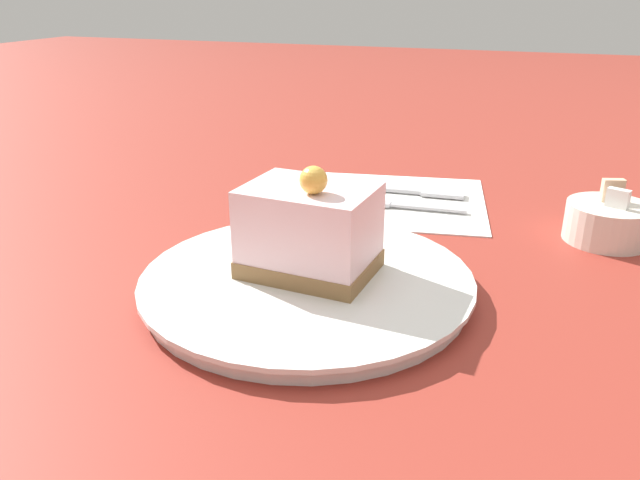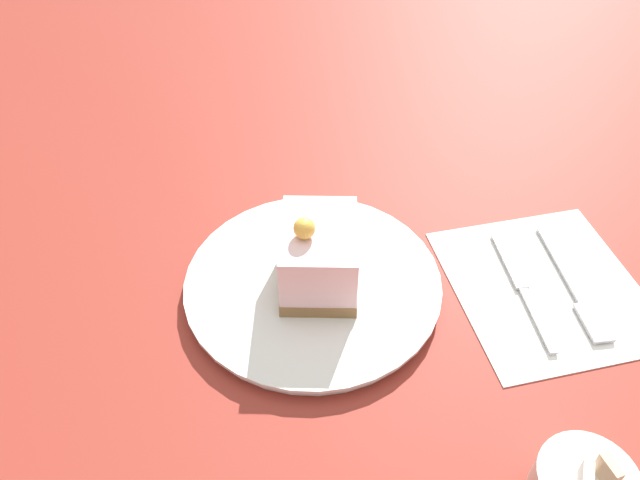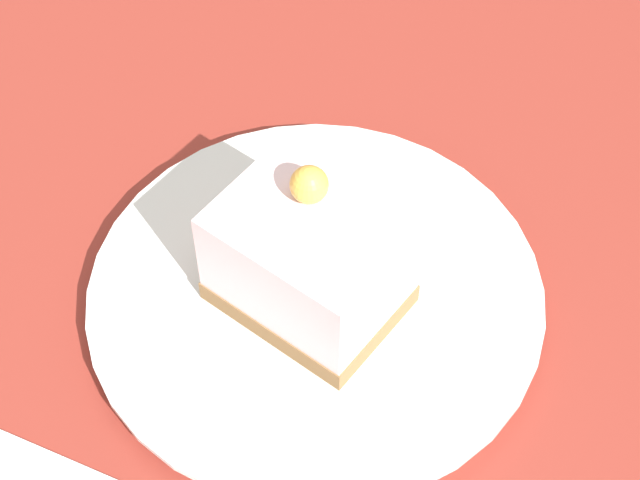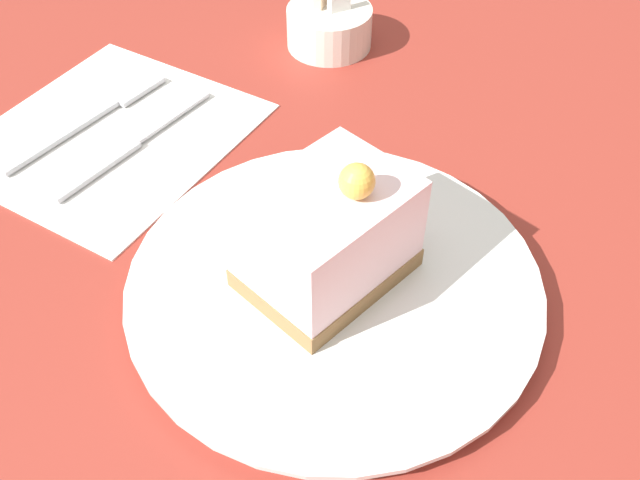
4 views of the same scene
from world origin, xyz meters
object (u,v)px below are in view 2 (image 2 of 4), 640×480
Objects in this scene: cake_slice at (319,253)px; knife at (518,277)px; fork at (576,291)px; plate at (313,284)px.

knife is at bearing -176.16° from cake_slice.
plate is at bearing -8.74° from fork.
fork is 0.99× the size of knife.
cake_slice reaches higher than fork.
fork is at bearing 175.80° from plate.
plate is 2.51× the size of cake_slice.
knife is at bearing -25.69° from fork.
cake_slice is at bearing -159.39° from plate.
knife is (0.06, -0.02, 0.00)m from fork.
cake_slice is at bearing -9.35° from fork.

